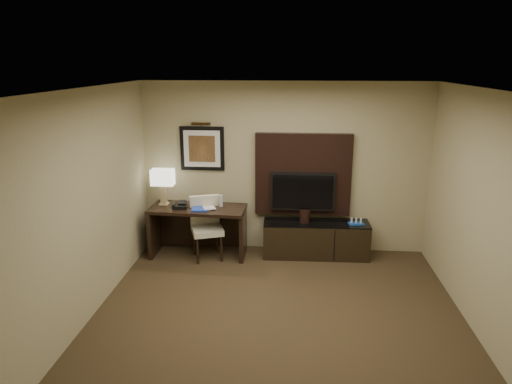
# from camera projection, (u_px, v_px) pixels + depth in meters

# --- Properties ---
(floor) EXTENTS (4.50, 5.00, 0.01)m
(floor) POSITION_uv_depth(u_px,v_px,m) (276.00, 334.00, 5.20)
(floor) COLOR #342717
(floor) RESTS_ON ground
(ceiling) EXTENTS (4.50, 5.00, 0.01)m
(ceiling) POSITION_uv_depth(u_px,v_px,m) (280.00, 91.00, 4.45)
(ceiling) COLOR silver
(ceiling) RESTS_ON wall_back
(wall_back) EXTENTS (4.50, 0.01, 2.70)m
(wall_back) POSITION_uv_depth(u_px,v_px,m) (284.00, 168.00, 7.21)
(wall_back) COLOR tan
(wall_back) RESTS_ON floor
(wall_front) EXTENTS (4.50, 0.01, 2.70)m
(wall_front) POSITION_uv_depth(u_px,v_px,m) (260.00, 381.00, 2.43)
(wall_front) COLOR tan
(wall_front) RESTS_ON floor
(wall_left) EXTENTS (0.01, 5.00, 2.70)m
(wall_left) POSITION_uv_depth(u_px,v_px,m) (73.00, 216.00, 5.00)
(wall_left) COLOR tan
(wall_left) RESTS_ON floor
(wall_right) EXTENTS (0.01, 5.00, 2.70)m
(wall_right) POSITION_uv_depth(u_px,v_px,m) (499.00, 228.00, 4.64)
(wall_right) COLOR tan
(wall_right) RESTS_ON floor
(desk) EXTENTS (1.51, 0.71, 0.79)m
(desk) POSITION_uv_depth(u_px,v_px,m) (199.00, 231.00, 7.20)
(desk) COLOR black
(desk) RESTS_ON floor
(credenza) EXTENTS (1.65, 0.50, 0.56)m
(credenza) POSITION_uv_depth(u_px,v_px,m) (316.00, 239.00, 7.18)
(credenza) COLOR black
(credenza) RESTS_ON floor
(tv_wall_panel) EXTENTS (1.50, 0.12, 1.30)m
(tv_wall_panel) POSITION_uv_depth(u_px,v_px,m) (303.00, 174.00, 7.16)
(tv_wall_panel) COLOR black
(tv_wall_panel) RESTS_ON wall_back
(tv) EXTENTS (1.00, 0.08, 0.60)m
(tv) POSITION_uv_depth(u_px,v_px,m) (303.00, 191.00, 7.13)
(tv) COLOR black
(tv) RESTS_ON tv_wall_panel
(artwork) EXTENTS (0.70, 0.04, 0.70)m
(artwork) POSITION_uv_depth(u_px,v_px,m) (202.00, 149.00, 7.22)
(artwork) COLOR black
(artwork) RESTS_ON wall_back
(picture_light) EXTENTS (0.04, 0.04, 0.30)m
(picture_light) POSITION_uv_depth(u_px,v_px,m) (201.00, 124.00, 7.07)
(picture_light) COLOR #432B15
(picture_light) RESTS_ON wall_back
(desk_chair) EXTENTS (0.61, 0.65, 0.95)m
(desk_chair) POSITION_uv_depth(u_px,v_px,m) (207.00, 229.00, 7.05)
(desk_chair) COLOR beige
(desk_chair) RESTS_ON floor
(table_lamp) EXTENTS (0.36, 0.24, 0.55)m
(table_lamp) POSITION_uv_depth(u_px,v_px,m) (163.00, 188.00, 7.17)
(table_lamp) COLOR tan
(table_lamp) RESTS_ON desk
(desk_phone) EXTENTS (0.24, 0.22, 0.11)m
(desk_phone) POSITION_uv_depth(u_px,v_px,m) (180.00, 205.00, 7.04)
(desk_phone) COLOR black
(desk_phone) RESTS_ON desk
(blue_folder) EXTENTS (0.29, 0.37, 0.02)m
(blue_folder) POSITION_uv_depth(u_px,v_px,m) (201.00, 208.00, 7.04)
(blue_folder) COLOR #1C3BB6
(blue_folder) RESTS_ON desk
(book) EXTENTS (0.18, 0.09, 0.24)m
(book) POSITION_uv_depth(u_px,v_px,m) (203.00, 201.00, 6.99)
(book) COLOR #B9AF91
(book) RESTS_ON desk
(water_bottle) EXTENTS (0.08, 0.08, 0.18)m
(water_bottle) POSITION_uv_depth(u_px,v_px,m) (221.00, 201.00, 7.12)
(water_bottle) COLOR silver
(water_bottle) RESTS_ON desk
(ice_bucket) EXTENTS (0.21, 0.21, 0.18)m
(ice_bucket) POSITION_uv_depth(u_px,v_px,m) (305.00, 217.00, 7.08)
(ice_bucket) COLOR black
(ice_bucket) RESTS_ON credenza
(minibar_tray) EXTENTS (0.25, 0.18, 0.08)m
(minibar_tray) POSITION_uv_depth(u_px,v_px,m) (356.00, 222.00, 7.01)
(minibar_tray) COLOR #18469F
(minibar_tray) RESTS_ON credenza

